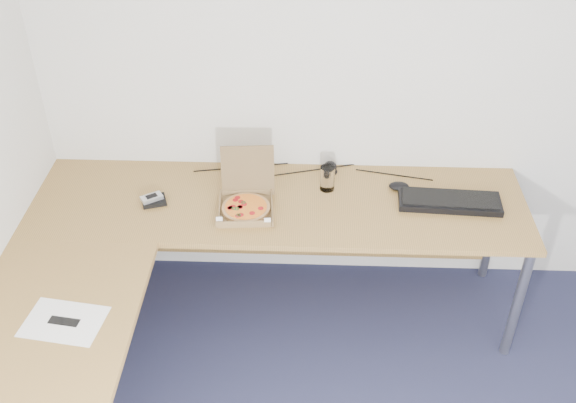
{
  "coord_description": "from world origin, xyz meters",
  "views": [
    {
      "loc": [
        -0.35,
        -1.34,
        2.76
      ],
      "look_at": [
        -0.45,
        1.28,
        0.82
      ],
      "focal_mm": 42.12,
      "sensor_mm": 36.0,
      "label": 1
    }
  ],
  "objects_px": {
    "desk": "(204,260)",
    "keyboard": "(449,202)",
    "drinking_glass": "(327,178)",
    "wallet": "(154,201)",
    "pizza_box": "(246,204)"
  },
  "relations": [
    {
      "from": "wallet",
      "to": "keyboard",
      "type": "bearing_deg",
      "value": -16.58
    },
    {
      "from": "drinking_glass",
      "to": "wallet",
      "type": "bearing_deg",
      "value": -170.17
    },
    {
      "from": "desk",
      "to": "keyboard",
      "type": "bearing_deg",
      "value": 20.3
    },
    {
      "from": "pizza_box",
      "to": "wallet",
      "type": "xyz_separation_m",
      "value": [
        -0.47,
        0.04,
        -0.02
      ]
    },
    {
      "from": "drinking_glass",
      "to": "wallet",
      "type": "distance_m",
      "value": 0.89
    },
    {
      "from": "pizza_box",
      "to": "drinking_glass",
      "type": "xyz_separation_m",
      "value": [
        0.4,
        0.19,
        0.03
      ]
    },
    {
      "from": "pizza_box",
      "to": "drinking_glass",
      "type": "height_order",
      "value": "pizza_box"
    },
    {
      "from": "desk",
      "to": "drinking_glass",
      "type": "height_order",
      "value": "drinking_glass"
    },
    {
      "from": "drinking_glass",
      "to": "keyboard",
      "type": "height_order",
      "value": "drinking_glass"
    },
    {
      "from": "desk",
      "to": "keyboard",
      "type": "distance_m",
      "value": 1.26
    },
    {
      "from": "pizza_box",
      "to": "keyboard",
      "type": "bearing_deg",
      "value": -0.08
    },
    {
      "from": "keyboard",
      "to": "pizza_box",
      "type": "bearing_deg",
      "value": -172.11
    },
    {
      "from": "drinking_glass",
      "to": "keyboard",
      "type": "relative_size",
      "value": 0.26
    },
    {
      "from": "desk",
      "to": "wallet",
      "type": "xyz_separation_m",
      "value": [
        -0.31,
        0.4,
        0.04
      ]
    },
    {
      "from": "pizza_box",
      "to": "keyboard",
      "type": "distance_m",
      "value": 1.02
    }
  ]
}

